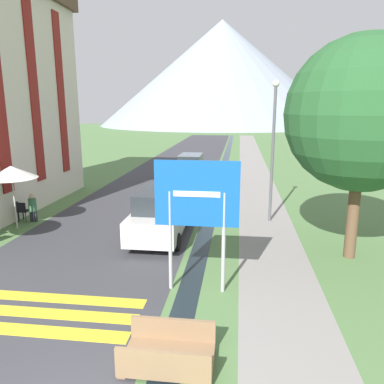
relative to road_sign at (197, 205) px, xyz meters
The scene contains 16 objects.
ground_plane 15.64m from the road_sign, 95.15° to the left, with size 160.00×160.00×0.00m, color #517542.
road 25.80m from the road_sign, 98.71° to the left, with size 6.40×60.00×0.01m.
footpath 25.60m from the road_sign, 85.03° to the left, with size 2.20×60.00×0.01m.
drainage_channel 25.51m from the road_sign, 90.43° to the left, with size 0.60×60.00×0.00m.
crosswalk_marking 4.81m from the road_sign, 157.64° to the right, with size 5.44×1.84×0.01m.
mountain_distant 93.68m from the road_sign, 92.48° to the left, with size 63.15×63.15×26.37m.
road_sign is the anchor object (origin of this frame).
footbridge 3.67m from the road_sign, 93.62° to the right, with size 1.70×1.10×0.65m.
parked_car_near 4.67m from the road_sign, 113.74° to the left, with size 1.82×4.58×1.82m.
parked_car_far 14.51m from the road_sign, 97.94° to the left, with size 1.71×4.21×1.82m.
cafe_chair_far_left 9.62m from the road_sign, 147.31° to the left, with size 0.40×0.40×0.85m.
cafe_chair_far_right 10.05m from the road_sign, 147.82° to the left, with size 0.40×0.40×0.85m.
cafe_umbrella_middle_white 8.79m from the road_sign, 151.19° to the left, with size 1.94×1.94×2.52m.
person_seated_far 9.29m from the road_sign, 145.49° to the left, with size 0.32×0.32×1.21m.
streetlamp 7.03m from the road_sign, 69.89° to the left, with size 0.28×0.28×5.78m.
tree_by_path 5.87m from the road_sign, 31.47° to the left, with size 4.64×4.64×6.85m.
Camera 1 is at (2.41, -4.44, 4.74)m, focal length 35.00 mm.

